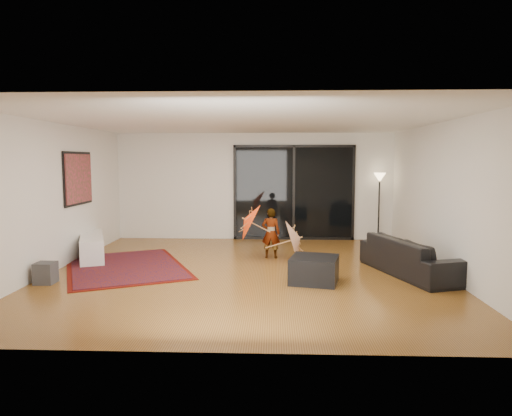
# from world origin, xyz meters

# --- Properties ---
(floor) EXTENTS (7.00, 7.00, 0.00)m
(floor) POSITION_xyz_m (0.00, 0.00, 0.00)
(floor) COLOR brown
(floor) RESTS_ON ground
(ceiling) EXTENTS (7.00, 7.00, 0.00)m
(ceiling) POSITION_xyz_m (0.00, 0.00, 2.70)
(ceiling) COLOR white
(ceiling) RESTS_ON wall_back
(wall_back) EXTENTS (7.00, 0.00, 7.00)m
(wall_back) POSITION_xyz_m (0.00, 3.50, 1.35)
(wall_back) COLOR silver
(wall_back) RESTS_ON floor
(wall_front) EXTENTS (7.00, 0.00, 7.00)m
(wall_front) POSITION_xyz_m (0.00, -3.50, 1.35)
(wall_front) COLOR silver
(wall_front) RESTS_ON floor
(wall_left) EXTENTS (0.00, 7.00, 7.00)m
(wall_left) POSITION_xyz_m (-3.50, 0.00, 1.35)
(wall_left) COLOR silver
(wall_left) RESTS_ON floor
(wall_right) EXTENTS (0.00, 7.00, 7.00)m
(wall_right) POSITION_xyz_m (3.50, 0.00, 1.35)
(wall_right) COLOR silver
(wall_right) RESTS_ON floor
(sliding_door) EXTENTS (3.06, 0.07, 2.40)m
(sliding_door) POSITION_xyz_m (1.00, 3.47, 1.20)
(sliding_door) COLOR black
(sliding_door) RESTS_ON wall_back
(painting) EXTENTS (0.04, 1.28, 1.08)m
(painting) POSITION_xyz_m (-3.46, 1.00, 1.65)
(painting) COLOR black
(painting) RESTS_ON wall_left
(media_console) EXTENTS (1.06, 1.79, 0.49)m
(media_console) POSITION_xyz_m (-3.25, 1.03, 0.24)
(media_console) COLOR white
(media_console) RESTS_ON floor
(speaker) EXTENTS (0.31, 0.31, 0.35)m
(speaker) POSITION_xyz_m (-3.25, -0.90, 0.17)
(speaker) COLOR #424244
(speaker) RESTS_ON floor
(persian_rug) EXTENTS (3.08, 3.48, 0.02)m
(persian_rug) POSITION_xyz_m (-2.31, 0.28, 0.01)
(persian_rug) COLOR #540D07
(persian_rug) RESTS_ON floor
(sofa) EXTENTS (1.50, 2.38, 0.65)m
(sofa) POSITION_xyz_m (2.95, -0.05, 0.32)
(sofa) COLOR black
(sofa) RESTS_ON floor
(ottoman) EXTENTS (0.90, 0.90, 0.43)m
(ottoman) POSITION_xyz_m (1.17, -0.66, 0.21)
(ottoman) COLOR black
(ottoman) RESTS_ON floor
(floor_lamp) EXTENTS (0.29, 0.29, 1.71)m
(floor_lamp) POSITION_xyz_m (3.10, 3.25, 1.35)
(floor_lamp) COLOR black
(floor_lamp) RESTS_ON floor
(child) EXTENTS (0.39, 0.27, 1.04)m
(child) POSITION_xyz_m (0.44, 1.22, 0.52)
(child) COLOR #999999
(child) RESTS_ON floor
(parasol_orange) EXTENTS (0.52, 0.81, 0.86)m
(parasol_orange) POSITION_xyz_m (-0.11, 1.17, 0.73)
(parasol_orange) COLOR #FF400D
(parasol_orange) RESTS_ON child
(parasol_white) EXTENTS (0.53, 0.83, 0.89)m
(parasol_white) POSITION_xyz_m (1.04, 1.07, 0.50)
(parasol_white) COLOR silver
(parasol_white) RESTS_ON floor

